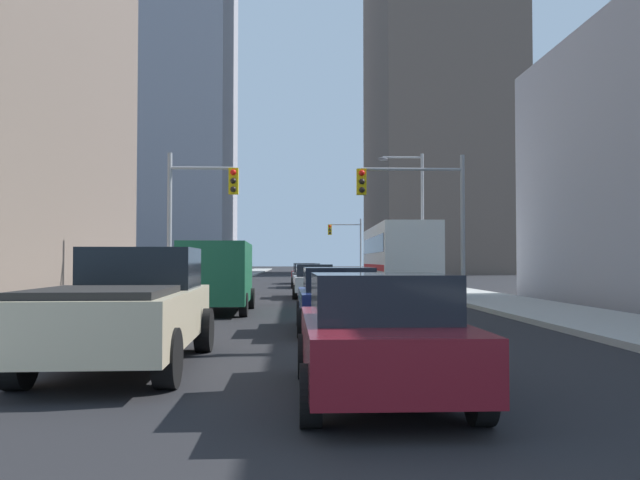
{
  "coord_description": "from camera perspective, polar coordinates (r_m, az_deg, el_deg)",
  "views": [
    {
      "loc": [
        -0.97,
        -2.14,
        1.67
      ],
      "look_at": [
        0.0,
        21.39,
        2.44
      ],
      "focal_mm": 36.32,
      "sensor_mm": 36.0,
      "label": 1
    }
  ],
  "objects": [
    {
      "name": "building_right_far_highrise",
      "position": [
        98.31,
        10.12,
        19.19
      ],
      "size": [
        17.46,
        27.47,
        73.89
      ],
      "primitive_type": "cube",
      "color": "#66564C",
      "rests_on": "ground"
    },
    {
      "name": "traffic_signal_near_right",
      "position": [
        26.53,
        8.49,
        3.35
      ],
      "size": [
        4.41,
        0.44,
        6.0
      ],
      "color": "gray",
      "rests_on": "ground"
    },
    {
      "name": "pickup_truck_beige",
      "position": [
        10.78,
        -16.41,
        -5.72
      ],
      "size": [
        2.2,
        5.46,
        1.9
      ],
      "color": "#C6B793",
      "rests_on": "ground"
    },
    {
      "name": "building_left_far_tower",
      "position": [
        102.29,
        -12.34,
        17.72
      ],
      "size": [
        15.45,
        22.7,
        71.77
      ],
      "primitive_type": "cube",
      "color": "#93939E",
      "rests_on": "ground"
    },
    {
      "name": "sedan_white",
      "position": [
        29.58,
        -0.56,
        -3.61
      ],
      "size": [
        1.95,
        4.23,
        1.52
      ],
      "color": "white",
      "rests_on": "ground"
    },
    {
      "name": "traffic_signal_far_right",
      "position": [
        66.09,
        2.36,
        0.18
      ],
      "size": [
        3.45,
        0.44,
        6.0
      ],
      "color": "gray",
      "rests_on": "ground"
    },
    {
      "name": "sedan_red",
      "position": [
        47.89,
        -1.36,
        -2.94
      ],
      "size": [
        1.95,
        4.26,
        1.52
      ],
      "color": "maroon",
      "rests_on": "ground"
    },
    {
      "name": "sedan_navy",
      "position": [
        15.47,
        1.57,
        -5.2
      ],
      "size": [
        1.95,
        4.22,
        1.52
      ],
      "color": "#141E4C",
      "rests_on": "ground"
    },
    {
      "name": "traffic_signal_near_left",
      "position": [
        26.32,
        -10.62,
        3.23
      ],
      "size": [
        2.82,
        0.44,
        6.0
      ],
      "color": "gray",
      "rests_on": "ground"
    },
    {
      "name": "sedan_grey",
      "position": [
        40.78,
        -1.18,
        -3.13
      ],
      "size": [
        1.95,
        4.22,
        1.52
      ],
      "color": "slate",
      "rests_on": "ground"
    },
    {
      "name": "sedan_maroon",
      "position": [
        7.97,
        5.2,
        -8.35
      ],
      "size": [
        1.95,
        4.21,
        1.52
      ],
      "color": "maroon",
      "rests_on": "ground"
    },
    {
      "name": "cargo_van_green",
      "position": [
        21.26,
        -8.98,
        -2.88
      ],
      "size": [
        2.16,
        5.26,
        2.26
      ],
      "color": "#195938",
      "rests_on": "ground"
    },
    {
      "name": "sidewalk_left",
      "position": [
        52.52,
        -9.09,
        -3.58
      ],
      "size": [
        3.61,
        160.0,
        0.15
      ],
      "primitive_type": "cube",
      "color": "#9E9E99",
      "rests_on": "ground"
    },
    {
      "name": "street_lamp_right",
      "position": [
        35.4,
        8.37,
        2.82
      ],
      "size": [
        2.51,
        0.32,
        7.5
      ],
      "color": "gray",
      "rests_on": "ground"
    },
    {
      "name": "city_bus",
      "position": [
        32.87,
        6.81,
        -1.4
      ],
      "size": [
        2.86,
        11.57,
        3.4
      ],
      "color": "silver",
      "rests_on": "ground"
    },
    {
      "name": "sidewalk_right",
      "position": [
        52.78,
        6.47,
        -3.59
      ],
      "size": [
        3.61,
        160.0,
        0.15
      ],
      "primitive_type": "cube",
      "color": "#9E9E99",
      "rests_on": "ground"
    }
  ]
}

